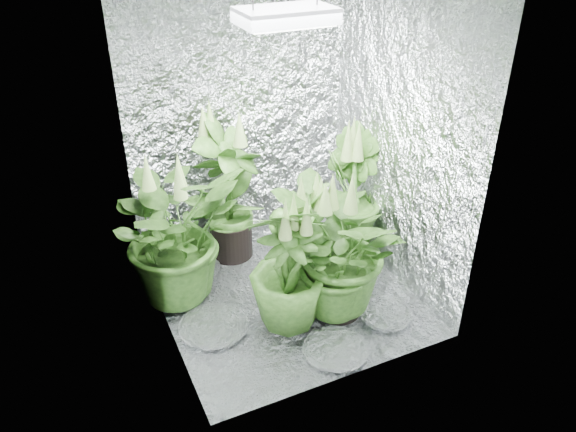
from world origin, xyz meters
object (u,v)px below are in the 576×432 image
(grow_lamp, at_px, (286,16))
(plant_c, at_px, (349,197))
(plant_e, at_px, (341,254))
(circulation_fan, at_px, (351,244))
(plant_a, at_px, (175,234))
(plant_b, at_px, (228,191))
(plant_f, at_px, (303,246))
(plant_d, at_px, (288,267))

(grow_lamp, relative_size, plant_c, 0.48)
(grow_lamp, xyz_separation_m, plant_e, (0.24, -0.28, -1.37))
(circulation_fan, bearing_deg, plant_c, 92.43)
(grow_lamp, bearing_deg, plant_c, 25.25)
(plant_a, relative_size, plant_c, 1.00)
(plant_b, bearing_deg, grow_lamp, -76.15)
(plant_c, height_order, plant_f, plant_c)
(grow_lamp, xyz_separation_m, plant_c, (0.64, 0.30, -1.35))
(grow_lamp, xyz_separation_m, plant_b, (-0.16, 0.64, -1.29))
(plant_b, bearing_deg, plant_c, -22.97)
(plant_d, height_order, plant_f, plant_f)
(plant_b, distance_m, plant_e, 1.01)
(plant_d, bearing_deg, plant_f, 42.36)
(circulation_fan, bearing_deg, grow_lamp, -146.14)
(plant_b, xyz_separation_m, circulation_fan, (0.77, -0.46, -0.39))
(plant_e, relative_size, plant_f, 1.04)
(plant_a, xyz_separation_m, plant_f, (0.72, -0.40, -0.05))
(plant_b, bearing_deg, plant_e, -66.74)
(plant_c, bearing_deg, plant_d, -143.44)
(plant_d, relative_size, circulation_fan, 2.74)
(plant_c, distance_m, plant_d, 0.92)
(plant_c, bearing_deg, plant_b, 157.03)
(plant_e, bearing_deg, grow_lamp, 130.12)
(plant_a, relative_size, plant_d, 1.11)
(grow_lamp, distance_m, plant_c, 1.52)
(plant_a, bearing_deg, plant_e, -34.07)
(plant_f, relative_size, circulation_fan, 2.85)
(plant_e, xyz_separation_m, circulation_fan, (0.37, 0.47, -0.31))
(plant_e, bearing_deg, plant_c, 55.64)
(plant_b, height_order, plant_e, plant_b)
(grow_lamp, distance_m, plant_d, 1.42)
(plant_c, relative_size, plant_f, 1.07)
(plant_d, distance_m, plant_f, 0.24)
(plant_e, bearing_deg, plant_b, 113.26)
(plant_a, height_order, plant_c, plant_c)
(plant_c, distance_m, circulation_fan, 0.35)
(grow_lamp, height_order, circulation_fan, grow_lamp)
(plant_d, xyz_separation_m, circulation_fan, (0.71, 0.43, -0.29))
(plant_f, height_order, circulation_fan, plant_f)
(plant_a, distance_m, plant_e, 1.06)
(plant_b, height_order, plant_d, plant_b)
(plant_c, height_order, plant_e, plant_c)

